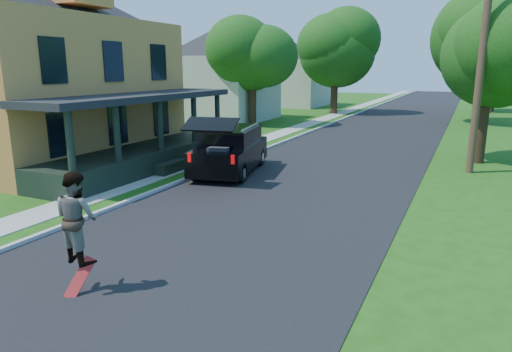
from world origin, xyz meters
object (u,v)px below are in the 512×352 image
at_px(tree_right_near, 489,54).
at_px(utility_pole_near, 484,37).
at_px(black_suv, 230,150).
at_px(skateboarder, 77,217).

distance_m(tree_right_near, utility_pole_near, 2.47).
xyz_separation_m(black_suv, skateboarder, (2.20, -10.06, 0.52)).
bearing_deg(tree_right_near, utility_pole_near, -96.40).
height_order(black_suv, tree_right_near, tree_right_near).
bearing_deg(skateboarder, black_suv, -66.69).
xyz_separation_m(skateboarder, utility_pole_near, (6.61, 14.19, 3.86)).
height_order(black_suv, utility_pole_near, utility_pole_near).
relative_size(black_suv, tree_right_near, 0.78).
height_order(tree_right_near, utility_pole_near, utility_pole_near).
bearing_deg(skateboarder, tree_right_near, -101.56).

